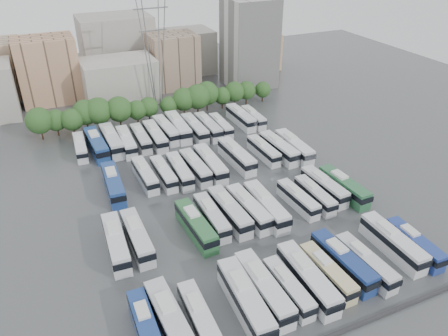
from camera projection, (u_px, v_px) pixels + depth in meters
name	position (u px, v px, depth m)	size (l,w,h in m)	color
ground	(225.00, 202.00, 81.29)	(220.00, 220.00, 0.00)	#424447
parapet	(332.00, 335.00, 55.01)	(56.00, 0.50, 0.50)	#2D2D30
tree_line	(151.00, 104.00, 111.64)	(65.24, 8.14, 8.40)	black
city_buildings	(106.00, 63.00, 131.68)	(102.00, 35.00, 20.00)	#9E998E
apartment_tower	(249.00, 43.00, 132.77)	(14.00, 14.00, 26.00)	silver
electricity_pylon	(153.00, 40.00, 112.32)	(9.00, 6.91, 33.83)	slate
bus_r0_s0	(146.00, 327.00, 54.31)	(2.64, 11.26, 3.52)	navy
bus_r0_s1	(171.00, 322.00, 54.68)	(3.46, 13.29, 4.13)	silver
bus_r0_s2	(200.00, 319.00, 55.41)	(2.73, 11.54, 3.61)	silver
bus_r0_s4	(245.00, 299.00, 57.81)	(3.58, 13.72, 4.27)	silver
bus_r0_s5	(263.00, 288.00, 59.65)	(2.92, 13.19, 4.13)	silver
bus_r0_s6	(288.00, 288.00, 60.23)	(2.51, 10.82, 3.38)	silver
bus_r0_s7	(307.00, 278.00, 61.30)	(3.09, 13.21, 4.13)	silver
bus_r0_s8	(327.00, 272.00, 62.77)	(2.78, 11.25, 3.51)	beige
bus_r0_s9	(343.00, 261.00, 64.46)	(3.34, 12.62, 3.92)	navy
bus_r0_s10	(365.00, 262.00, 64.48)	(3.02, 11.66, 3.63)	silver
bus_r0_s12	(393.00, 242.00, 68.16)	(2.93, 12.83, 4.02)	silver
bus_r0_s13	(414.00, 244.00, 68.28)	(2.82, 11.25, 3.51)	navy
bus_r1_s0	(116.00, 243.00, 68.10)	(3.41, 12.88, 4.00)	silver
bus_r1_s1	(137.00, 237.00, 69.43)	(2.79, 12.48, 3.91)	silver
bus_r1_s4	(196.00, 225.00, 72.01)	(3.34, 12.60, 3.92)	#2D693A
bus_r1_s5	(212.00, 217.00, 74.31)	(2.64, 11.70, 3.66)	silver
bus_r1_s6	(230.00, 211.00, 75.44)	(3.25, 12.89, 4.01)	silver
bus_r1_s7	(249.00, 208.00, 76.24)	(3.33, 12.60, 3.91)	silver
bus_r1_s8	(266.00, 206.00, 76.69)	(3.03, 13.10, 4.10)	silver
bus_r1_s10	(298.00, 199.00, 79.27)	(2.89, 10.92, 3.40)	silver
bus_r1_s11	(315.00, 195.00, 80.35)	(2.38, 10.88, 3.41)	silver
bus_r1_s12	(324.00, 186.00, 82.65)	(3.15, 12.07, 3.75)	silver
bus_r1_s13	(344.00, 186.00, 82.45)	(3.26, 12.60, 3.92)	#2B653D
bus_r2_s1	(113.00, 184.00, 83.05)	(3.46, 13.15, 4.09)	navy
bus_r2_s3	(145.00, 175.00, 86.48)	(2.80, 11.58, 3.62)	silver
bus_r2_s4	(164.00, 173.00, 87.06)	(2.62, 11.23, 3.51)	silver
bus_r2_s5	(180.00, 171.00, 87.79)	(2.96, 11.92, 3.72)	silver
bus_r2_s6	(195.00, 167.00, 88.99)	(2.98, 12.13, 3.78)	silver
bus_r2_s7	(210.00, 164.00, 89.90)	(3.05, 13.11, 4.10)	silver
bus_r2_s9	(237.00, 156.00, 92.90)	(3.34, 13.24, 4.12)	silver
bus_r2_s11	(264.00, 150.00, 95.70)	(2.73, 11.30, 3.53)	silver
bus_r2_s12	(279.00, 148.00, 96.12)	(3.27, 12.87, 4.01)	silver
bus_r2_s13	(294.00, 147.00, 96.58)	(3.15, 13.14, 4.11)	white
bus_r3_s0	(80.00, 147.00, 97.17)	(2.97, 11.15, 3.47)	silver
bus_r3_s1	(97.00, 144.00, 97.41)	(3.61, 13.69, 4.26)	navy
bus_r3_s2	(112.00, 140.00, 99.14)	(3.19, 13.55, 4.24)	silver
bus_r3_s3	(126.00, 142.00, 99.06)	(3.08, 12.38, 3.86)	white
bus_r3_s4	(141.00, 138.00, 100.86)	(2.68, 11.68, 3.65)	silver
bus_r3_s5	(155.00, 136.00, 101.47)	(2.88, 12.76, 4.00)	silver
bus_r3_s6	(166.00, 130.00, 104.52)	(3.38, 12.68, 3.94)	silver
bus_r3_s7	(178.00, 127.00, 105.57)	(3.33, 13.62, 4.25)	silver
bus_r3_s8	(195.00, 128.00, 105.22)	(2.88, 12.75, 3.99)	silver
bus_r3_s9	(208.00, 126.00, 106.19)	(2.83, 12.43, 3.89)	silver
bus_r3_s10	(221.00, 125.00, 107.29)	(2.55, 10.88, 3.40)	silver
bus_r3_s12	(241.00, 117.00, 111.13)	(2.94, 12.51, 3.91)	silver
bus_r3_s13	(253.00, 117.00, 111.85)	(2.61, 10.85, 3.39)	silver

